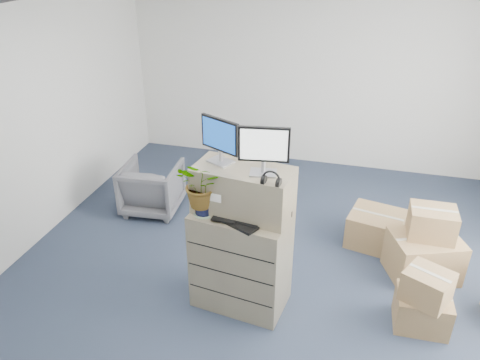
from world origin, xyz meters
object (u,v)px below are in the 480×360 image
Objects in this scene: monitor_right at (264,148)px; water_bottle at (255,198)px; filing_cabinet_lower at (241,259)px; office_chair at (152,185)px; monitor_left at (220,138)px; keyboard at (236,220)px; potted_plant at (203,190)px.

monitor_right is 0.58m from water_bottle.
filing_cabinet_lower reaches higher than office_chair.
filing_cabinet_lower is 0.70m from water_bottle.
monitor_right reaches higher than monitor_left.
monitor_left reaches higher than keyboard.
monitor_right is (0.44, -0.13, 0.01)m from monitor_left.
office_chair is (-1.78, 1.40, -0.84)m from water_bottle.
monitor_right is 0.91× the size of keyboard.
potted_plant reaches higher than filing_cabinet_lower.
monitor_right is 0.74m from keyboard.
potted_plant is 0.76× the size of office_chair.
keyboard is at bearing -23.14° from monitor_left.
potted_plant is (-0.46, -0.16, 0.11)m from water_bottle.
potted_plant is at bearing -161.12° from keyboard.
monitor_right is 0.78× the size of potted_plant.
filing_cabinet_lower is 2.37× the size of monitor_right.
water_bottle is at bearing 39.14° from filing_cabinet_lower.
keyboard reaches higher than filing_cabinet_lower.
keyboard is (-0.01, -0.14, 0.55)m from filing_cabinet_lower.
monitor_right is at bearing 5.54° from filing_cabinet_lower.
water_bottle is 0.50m from potted_plant.
keyboard is at bearing -121.64° from water_bottle.
monitor_left is 0.57× the size of office_chair.
potted_plant reaches higher than office_chair.
monitor_left is 0.77m from keyboard.
filing_cabinet_lower is at bearing 15.01° from potted_plant.
potted_plant is at bearing 125.55° from office_chair.
monitor_right is 0.59× the size of office_chair.
monitor_right reaches higher than keyboard.
water_bottle is 0.50× the size of potted_plant.
keyboard is at bearing -87.73° from filing_cabinet_lower.
monitor_left is at bearing 62.77° from potted_plant.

